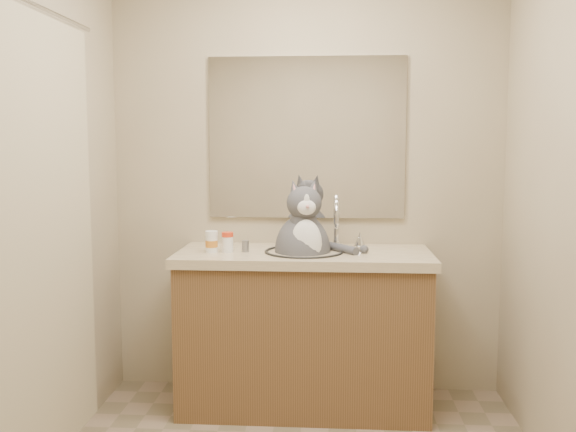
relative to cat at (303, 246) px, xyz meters
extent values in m
cube|color=tan|center=(0.00, 0.30, 0.32)|extent=(2.20, 0.01, 2.40)
cube|color=tan|center=(0.00, -2.21, 0.32)|extent=(2.20, 0.01, 2.40)
cube|color=tan|center=(-1.10, -0.96, 0.32)|extent=(0.01, 2.50, 2.40)
cube|color=brown|center=(0.00, 0.01, -0.48)|extent=(1.30, 0.55, 0.80)
cube|color=beige|center=(0.00, 0.01, -0.06)|extent=(1.34, 0.59, 0.05)
torus|color=black|center=(0.00, -0.01, -0.03)|extent=(0.42, 0.42, 0.02)
ellipsoid|color=white|center=(0.00, -0.01, -0.11)|extent=(0.40, 0.40, 0.15)
cylinder|color=silver|center=(0.17, 0.16, 0.07)|extent=(0.03, 0.03, 0.18)
torus|color=silver|center=(0.17, 0.09, 0.16)|extent=(0.03, 0.16, 0.16)
cone|color=silver|center=(0.30, 0.16, 0.02)|extent=(0.06, 0.06, 0.08)
cube|color=white|center=(0.00, 0.28, 0.57)|extent=(1.10, 0.02, 0.90)
cube|color=#B9A98C|center=(-1.05, -0.86, 0.12)|extent=(0.01, 1.20, 1.90)
cylinder|color=silver|center=(-1.05, -0.86, 1.09)|extent=(0.02, 1.30, 0.02)
ellipsoid|color=#49494E|center=(-0.01, 0.01, -0.04)|extent=(0.36, 0.38, 0.40)
ellipsoid|color=white|center=(0.02, -0.09, 0.02)|extent=(0.18, 0.12, 0.25)
ellipsoid|color=#49494E|center=(0.00, -0.03, 0.23)|extent=(0.21, 0.19, 0.17)
ellipsoid|color=white|center=(0.02, -0.10, 0.21)|extent=(0.10, 0.07, 0.08)
sphere|color=#D88C8C|center=(0.03, -0.13, 0.22)|extent=(0.02, 0.02, 0.02)
cone|color=#49494E|center=(-0.05, -0.03, 0.31)|extent=(0.09, 0.08, 0.09)
cone|color=#49494E|center=(0.05, -0.01, 0.31)|extent=(0.09, 0.08, 0.09)
cylinder|color=#49494E|center=(0.19, 0.02, -0.01)|extent=(0.20, 0.24, 0.05)
cylinder|color=white|center=(-0.40, -0.04, 0.01)|extent=(0.07, 0.07, 0.08)
cylinder|color=red|center=(-0.40, -0.04, 0.06)|extent=(0.08, 0.08, 0.02)
cylinder|color=white|center=(-0.48, -0.05, 0.01)|extent=(0.06, 0.06, 0.09)
cylinder|color=orange|center=(-0.48, -0.05, 0.01)|extent=(0.07, 0.07, 0.04)
cylinder|color=white|center=(-0.48, -0.05, 0.07)|extent=(0.07, 0.07, 0.02)
cylinder|color=slate|center=(-0.31, -0.02, 0.00)|extent=(0.05, 0.05, 0.06)
camera|label=1|loc=(0.15, -3.34, 0.54)|focal=40.00mm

